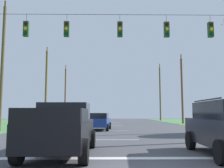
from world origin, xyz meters
name	(u,v)px	position (x,y,z in m)	size (l,w,h in m)	color
stop_bar_stripe	(124,158)	(0.00, 2.82, 0.00)	(16.14, 0.45, 0.01)	white
lane_dash_0	(117,140)	(0.00, 8.82, 0.00)	(0.15, 2.50, 0.01)	white
lane_dash_1	(115,131)	(0.00, 16.06, 0.00)	(0.15, 2.50, 0.01)	white
lane_dash_2	(113,126)	(0.00, 24.69, 0.00)	(0.15, 2.50, 0.01)	white
lane_dash_3	(112,124)	(0.00, 28.90, 0.00)	(0.15, 2.50, 0.01)	white
lane_dash_4	(112,122)	(0.00, 34.99, 0.00)	(0.15, 2.50, 0.01)	white
overhead_signal_span	(118,62)	(0.06, 9.04, 4.64)	(18.80, 0.31, 8.16)	brown
pickup_truck	(63,129)	(-2.27, 3.58, 0.97)	(2.29, 5.40, 1.95)	black
distant_car_crossing_white	(97,119)	(-1.93, 24.44, 0.79)	(2.20, 4.39, 1.52)	silver
distant_car_oncoming	(99,121)	(-1.40, 17.10, 0.79)	(2.29, 4.43, 1.52)	navy
utility_pole_far_right	(182,89)	(9.99, 29.86, 4.96)	(0.28, 1.78, 9.98)	brown
utility_pole_near_left	(160,93)	(9.98, 45.25, 5.57)	(0.29, 2.00, 11.58)	brown
utility_pole_far_left	(2,65)	(-9.71, 15.56, 5.63)	(0.27, 1.59, 11.45)	brown
utility_pole_distant_right	(46,86)	(-9.68, 30.92, 5.47)	(0.31, 1.69, 11.26)	brown
utility_pole_distant_left	(65,93)	(-9.41, 45.95, 5.49)	(0.30, 1.93, 11.38)	brown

